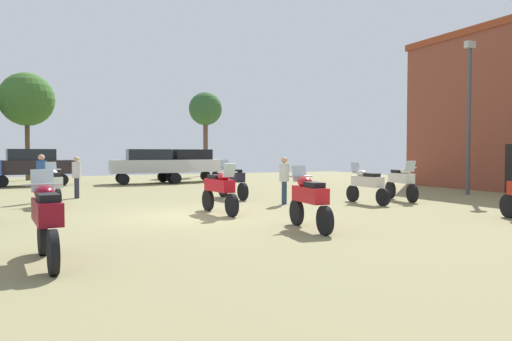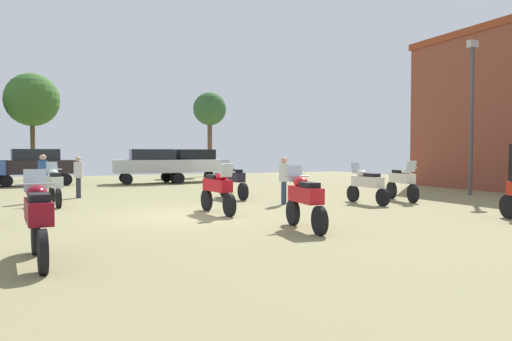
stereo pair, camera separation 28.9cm
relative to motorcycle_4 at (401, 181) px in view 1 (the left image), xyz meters
name	(u,v)px [view 1 (the left image)]	position (x,y,z in m)	size (l,w,h in m)	color
ground_plane	(192,216)	(-8.41, -0.89, -0.75)	(44.00, 52.00, 0.02)	#837C52
motorcycle_4	(401,181)	(0.00, 0.00, 0.00)	(0.75, 2.26, 1.50)	black
motorcycle_5	(220,189)	(-7.54, -0.82, 0.00)	(0.62, 2.27, 1.49)	black
motorcycle_6	(54,185)	(-11.91, 3.32, -0.01)	(0.63, 2.15, 1.48)	black
motorcycle_7	(309,199)	(-6.65, -4.42, -0.01)	(0.62, 2.17, 1.48)	black
motorcycle_8	(47,218)	(-12.25, -5.61, 0.00)	(0.62, 2.25, 1.51)	black
motorcycle_10	(232,180)	(-5.50, 3.32, 0.00)	(0.63, 2.29, 1.51)	black
motorcycle_11	(367,184)	(-1.87, -0.36, -0.03)	(0.62, 2.21, 1.44)	black
car_3	(148,164)	(-6.58, 13.80, 0.43)	(4.40, 2.05, 2.00)	black
car_4	(31,164)	(-12.75, 14.70, 0.43)	(4.47, 2.27, 2.00)	black
car_5	(190,163)	(-3.91, 14.41, 0.43)	(4.53, 2.47, 2.00)	black
person_1	(42,174)	(-12.27, 4.88, 0.28)	(0.48, 0.48, 1.74)	#32284C
person_2	(284,177)	(-4.61, 0.67, 0.22)	(0.48, 0.48, 1.64)	#24364D
person_3	(77,174)	(-11.01, 6.05, 0.22)	(0.40, 0.40, 1.65)	#2C2E3D
tree_3	(205,110)	(-0.60, 21.22, 4.36)	(2.55, 2.55, 6.48)	brown
tree_4	(27,100)	(-13.02, 20.41, 4.50)	(3.45, 3.45, 6.99)	#4F4024
lamp_post	(469,109)	(4.29, 0.75, 2.90)	(0.44, 0.24, 6.50)	#47474C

